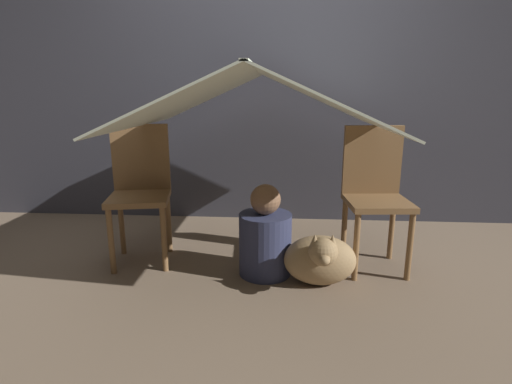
% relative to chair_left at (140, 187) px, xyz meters
% --- Properties ---
extents(ground_plane, '(8.80, 8.80, 0.00)m').
position_rel_chair_left_xyz_m(ground_plane, '(0.77, -0.20, -0.50)').
color(ground_plane, '#7A6651').
extents(wall_back, '(7.00, 0.05, 2.50)m').
position_rel_chair_left_xyz_m(wall_back, '(0.77, 0.96, 0.75)').
color(wall_back, '#3D3D47').
rests_on(wall_back, ground_plane).
extents(chair_left, '(0.44, 0.44, 0.90)m').
position_rel_chair_left_xyz_m(chair_left, '(0.00, 0.00, 0.00)').
color(chair_left, brown).
rests_on(chair_left, ground_plane).
extents(chair_right, '(0.41, 0.41, 0.90)m').
position_rel_chair_left_xyz_m(chair_right, '(1.52, 0.00, 0.00)').
color(chair_right, brown).
rests_on(chair_right, ground_plane).
extents(sheet_canopy, '(1.52, 1.46, 0.35)m').
position_rel_chair_left_xyz_m(sheet_canopy, '(0.77, -0.07, 0.58)').
color(sheet_canopy, silver).
extents(person_front, '(0.32, 0.32, 0.57)m').
position_rel_chair_left_xyz_m(person_front, '(0.84, -0.19, -0.27)').
color(person_front, '#2D3351').
rests_on(person_front, ground_plane).
extents(dog, '(0.42, 0.40, 0.37)m').
position_rel_chair_left_xyz_m(dog, '(1.16, -0.32, -0.33)').
color(dog, '#9E7F56').
rests_on(dog, ground_plane).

